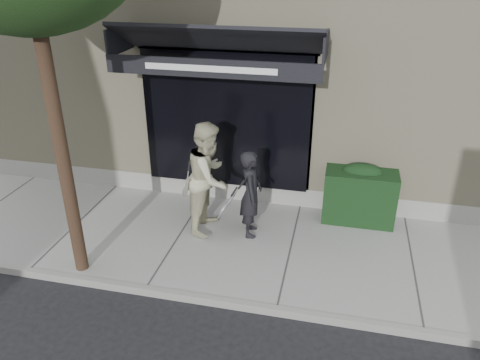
# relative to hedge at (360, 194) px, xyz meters

# --- Properties ---
(ground) EXTENTS (80.00, 80.00, 0.00)m
(ground) POSITION_rel_hedge_xyz_m (-1.10, -1.25, -0.66)
(ground) COLOR black
(ground) RESTS_ON ground
(sidewalk) EXTENTS (20.00, 3.00, 0.12)m
(sidewalk) POSITION_rel_hedge_xyz_m (-1.10, -1.25, -0.60)
(sidewalk) COLOR gray
(sidewalk) RESTS_ON ground
(curb) EXTENTS (20.00, 0.10, 0.14)m
(curb) POSITION_rel_hedge_xyz_m (-1.10, -2.80, -0.59)
(curb) COLOR gray
(curb) RESTS_ON ground
(building_facade) EXTENTS (14.30, 8.04, 5.64)m
(building_facade) POSITION_rel_hedge_xyz_m (-1.11, 3.71, 2.08)
(building_facade) COLOR #C0B592
(building_facade) RESTS_ON ground
(hedge) EXTENTS (1.30, 0.70, 1.14)m
(hedge) POSITION_rel_hedge_xyz_m (0.00, 0.00, 0.00)
(hedge) COLOR black
(hedge) RESTS_ON sidewalk
(pedestrian_front) EXTENTS (0.75, 0.84, 1.59)m
(pedestrian_front) POSITION_rel_hedge_xyz_m (-1.88, -0.94, 0.25)
(pedestrian_front) COLOR black
(pedestrian_front) RESTS_ON sidewalk
(pedestrian_back) EXTENTS (0.84, 1.03, 2.02)m
(pedestrian_back) POSITION_rel_hedge_xyz_m (-2.63, -0.89, 0.47)
(pedestrian_back) COLOR beige
(pedestrian_back) RESTS_ON sidewalk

